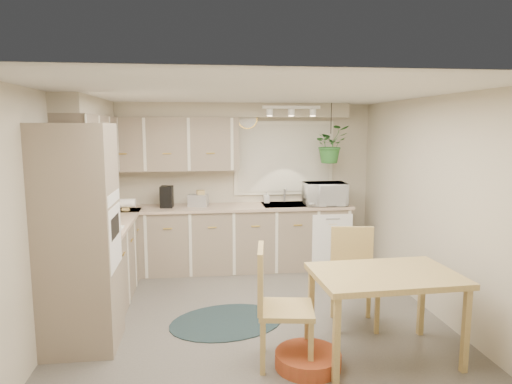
{
  "coord_description": "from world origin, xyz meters",
  "views": [
    {
      "loc": [
        -0.56,
        -4.65,
        2.07
      ],
      "look_at": [
        0.09,
        0.55,
        1.32
      ],
      "focal_mm": 32.0,
      "sensor_mm": 36.0,
      "label": 1
    }
  ],
  "objects_px": {
    "braided_rug": "(227,322)",
    "chair_left": "(286,306)",
    "dining_table": "(384,315)",
    "microwave": "(325,191)",
    "pet_bed": "(308,360)",
    "chair_back": "(355,279)"
  },
  "relations": [
    {
      "from": "braided_rug",
      "to": "pet_bed",
      "type": "bearing_deg",
      "value": -57.34
    },
    {
      "from": "braided_rug",
      "to": "chair_left",
      "type": "bearing_deg",
      "value": -62.77
    },
    {
      "from": "pet_bed",
      "to": "microwave",
      "type": "bearing_deg",
      "value": 71.94
    },
    {
      "from": "chair_back",
      "to": "microwave",
      "type": "bearing_deg",
      "value": -87.76
    },
    {
      "from": "dining_table",
      "to": "pet_bed",
      "type": "height_order",
      "value": "dining_table"
    },
    {
      "from": "dining_table",
      "to": "chair_back",
      "type": "xyz_separation_m",
      "value": [
        -0.03,
        0.68,
        0.11
      ]
    },
    {
      "from": "chair_back",
      "to": "microwave",
      "type": "distance_m",
      "value": 2.07
    },
    {
      "from": "chair_back",
      "to": "braided_rug",
      "type": "height_order",
      "value": "chair_back"
    },
    {
      "from": "braided_rug",
      "to": "chair_back",
      "type": "bearing_deg",
      "value": -9.89
    },
    {
      "from": "chair_left",
      "to": "pet_bed",
      "type": "xyz_separation_m",
      "value": [
        0.18,
        -0.1,
        -0.46
      ]
    },
    {
      "from": "chair_left",
      "to": "pet_bed",
      "type": "relative_size",
      "value": 1.82
    },
    {
      "from": "chair_back",
      "to": "microwave",
      "type": "relative_size",
      "value": 1.7
    },
    {
      "from": "chair_back",
      "to": "dining_table",
      "type": "bearing_deg",
      "value": 101.27
    },
    {
      "from": "chair_left",
      "to": "dining_table",
      "type": "bearing_deg",
      "value": 98.5
    },
    {
      "from": "braided_rug",
      "to": "microwave",
      "type": "xyz_separation_m",
      "value": [
        1.53,
        1.73,
        1.14
      ]
    },
    {
      "from": "chair_back",
      "to": "microwave",
      "type": "xyz_separation_m",
      "value": [
        0.21,
        1.96,
        0.64
      ]
    },
    {
      "from": "dining_table",
      "to": "braided_rug",
      "type": "bearing_deg",
      "value": 146.16
    },
    {
      "from": "dining_table",
      "to": "pet_bed",
      "type": "distance_m",
      "value": 0.79
    },
    {
      "from": "braided_rug",
      "to": "microwave",
      "type": "relative_size",
      "value": 2.08
    },
    {
      "from": "braided_rug",
      "to": "pet_bed",
      "type": "relative_size",
      "value": 2.15
    },
    {
      "from": "chair_back",
      "to": "braided_rug",
      "type": "xyz_separation_m",
      "value": [
        -1.32,
        0.23,
        -0.5
      ]
    },
    {
      "from": "dining_table",
      "to": "microwave",
      "type": "xyz_separation_m",
      "value": [
        0.18,
        2.63,
        0.75
      ]
    }
  ]
}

